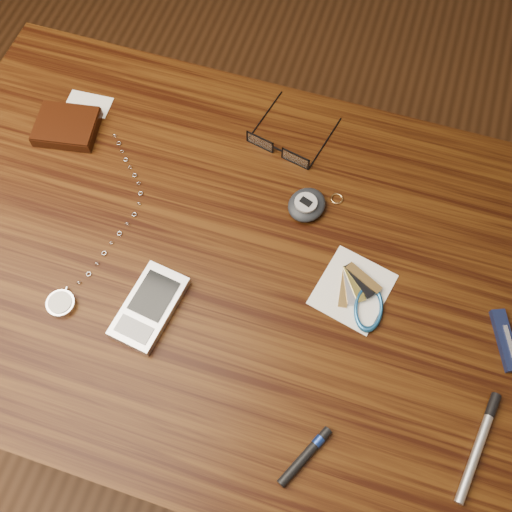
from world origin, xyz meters
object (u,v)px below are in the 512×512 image
at_px(pocket_watch, 65,296).
at_px(silver_pen, 481,438).
at_px(pocket_knife, 505,340).
at_px(notepad_keys, 361,298).
at_px(desk, 219,282).
at_px(pda_phone, 150,307).
at_px(pedometer, 307,205).
at_px(eyeglasses, 280,148).
at_px(wallet_and_card, 67,126).

bearing_deg(pocket_watch, silver_pen, -1.52).
bearing_deg(silver_pen, pocket_watch, 178.48).
relative_size(pocket_knife, silver_pen, 0.59).
bearing_deg(notepad_keys, desk, 179.93).
distance_m(desk, pda_phone, 0.17).
bearing_deg(silver_pen, desk, 160.97).
height_order(notepad_keys, silver_pen, same).
xyz_separation_m(pedometer, notepad_keys, (0.12, -0.12, -0.01)).
height_order(eyeglasses, pda_phone, eyeglasses).
bearing_deg(desk, silver_pen, -19.03).
relative_size(desk, wallet_and_card, 7.38).
relative_size(eyeglasses, pedometer, 1.80).
relative_size(wallet_and_card, pda_phone, 1.02).
xyz_separation_m(desk, eyeglasses, (0.04, 0.21, 0.11)).
height_order(eyeglasses, notepad_keys, eyeglasses).
bearing_deg(notepad_keys, pedometer, 133.68).
xyz_separation_m(eyeglasses, pedometer, (0.07, -0.09, -0.00)).
distance_m(notepad_keys, silver_pen, 0.24).
relative_size(pedometer, pocket_knife, 0.88).
height_order(pda_phone, pedometer, pedometer).
distance_m(pocket_watch, silver_pen, 0.61).
height_order(eyeglasses, silver_pen, eyeglasses).
relative_size(desk, eyeglasses, 6.98).
xyz_separation_m(notepad_keys, pocket_knife, (0.21, -0.00, 0.00)).
xyz_separation_m(eyeglasses, pocket_knife, (0.40, -0.21, -0.01)).
height_order(desk, eyeglasses, eyeglasses).
bearing_deg(wallet_and_card, pda_phone, -45.37).
height_order(eyeglasses, pocket_knife, eyeglasses).
relative_size(desk, pocket_knife, 11.03).
distance_m(pda_phone, notepad_keys, 0.31).
xyz_separation_m(wallet_and_card, pedometer, (0.42, -0.03, 0.00)).
relative_size(pda_phone, pocket_knife, 1.47).
relative_size(pedometer, silver_pen, 0.52).
distance_m(pda_phone, silver_pen, 0.49).
bearing_deg(eyeglasses, pda_phone, -107.20).
bearing_deg(silver_pen, pedometer, 139.44).
height_order(pocket_watch, pocket_knife, same).
xyz_separation_m(wallet_and_card, notepad_keys, (0.54, -0.15, -0.01)).
bearing_deg(pedometer, eyeglasses, 128.15).
relative_size(wallet_and_card, eyeglasses, 0.95).
bearing_deg(wallet_and_card, desk, -25.09).
bearing_deg(eyeglasses, notepad_keys, -48.56).
bearing_deg(desk, pocket_watch, -145.26).
xyz_separation_m(desk, pocket_knife, (0.44, -0.00, 0.11)).
relative_size(pocket_watch, pedometer, 4.07).
distance_m(eyeglasses, pedometer, 0.12).
xyz_separation_m(wallet_and_card, silver_pen, (0.74, -0.29, -0.00)).
height_order(pocket_knife, silver_pen, same).
distance_m(desk, silver_pen, 0.46).
height_order(wallet_and_card, silver_pen, wallet_and_card).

